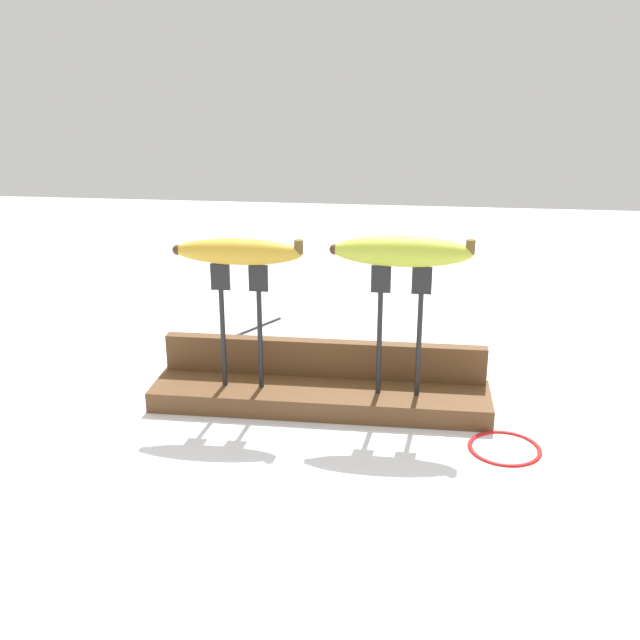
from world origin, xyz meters
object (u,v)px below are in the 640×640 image
Objects in this scene: fork_fallen_near at (235,335)px; banana_raised_right at (402,251)px; fork_stand_left at (241,315)px; banana_chunk_near at (326,353)px; fork_stand_right at (400,319)px; wire_coil at (505,447)px; banana_raised_left at (238,252)px.

banana_raised_right is at bearing -42.27° from fork_fallen_near.
fork_stand_left is at bearing -180.00° from banana_raised_right.
banana_chunk_near is at bearing 59.04° from fork_stand_left.
fork_stand_left is at bearing -120.96° from banana_chunk_near.
fork_stand_right is 1.95× the size of wire_coil.
fork_stand_left reaches higher than wire_coil.
fork_stand_right is 0.97× the size of banana_raised_right.
banana_raised_right is (0.22, 0.00, 0.10)m from fork_stand_left.
banana_raised_left reaches higher than fork_stand_right.
banana_raised_right is (0.22, 0.00, 0.01)m from banana_raised_left.
banana_raised_left reaches higher than fork_fallen_near.
banana_raised_right reaches higher than fork_stand_left.
fork_fallen_near is at bearing 137.73° from banana_raised_right.
fork_stand_right is at bearing -0.15° from banana_raised_right.
fork_fallen_near is at bearing 140.81° from wire_coil.
banana_raised_left is 0.95× the size of banana_raised_right.
fork_stand_right is 0.23m from banana_chunk_near.
banana_raised_right reaches higher than banana_raised_left.
banana_raised_left is 1.91× the size of wire_coil.
fork_stand_right is at bearing 148.22° from wire_coil.
banana_raised_right is 0.29m from banana_chunk_near.
banana_raised_left is 0.43m from wire_coil.
banana_chunk_near is at bearing 125.69° from banana_raised_right.
fork_stand_right is 1.02× the size of banana_raised_left.
fork_stand_right reaches higher than fork_stand_left.
banana_raised_left is (-0.22, -0.00, 0.09)m from fork_stand_right.
fork_stand_left is at bearing 0.50° from banana_raised_left.
fork_stand_left is 0.30m from fork_fallen_near.
banana_raised_right is at bearing 179.85° from fork_stand_right.
fork_stand_right is at bearing 0.00° from banana_raised_left.
fork_stand_left is at bearing -74.34° from fork_fallen_near.
banana_raised_left reaches higher than wire_coil.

